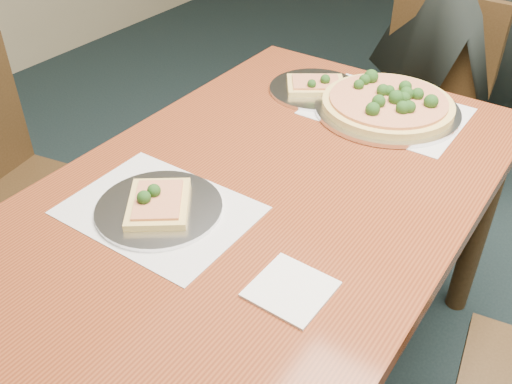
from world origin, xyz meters
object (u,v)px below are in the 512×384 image
Objects in this scene: slice_plate_far at (316,87)px; slice_plate_near at (158,206)px; pizza_pan at (388,104)px; dining_table at (256,223)px; chair_far at (421,106)px; chair_left at (8,183)px.

slice_plate_near is at bearing -89.27° from slice_plate_far.
slice_plate_far is (-0.23, -0.00, -0.01)m from pizza_pan.
slice_plate_near is 1.00× the size of slice_plate_far.
pizza_pan reaches higher than dining_table.
chair_far is (0.02, 1.07, -0.14)m from dining_table.
slice_plate_near is (0.70, -0.05, 0.25)m from chair_left.
chair_left reaches higher than dining_table.
chair_far is at bearing 97.02° from pizza_pan.
slice_plate_far is (0.69, 0.66, 0.25)m from chair_left.
slice_plate_near reaches higher than slice_plate_far.
pizza_pan is (0.09, 0.53, 0.12)m from dining_table.
pizza_pan is 1.46× the size of slice_plate_far.
chair_far is 3.25× the size of slice_plate_near.
chair_left is 1.17m from pizza_pan.
chair_left reaches higher than slice_plate_far.
dining_table is at bearing 52.58° from slice_plate_near.
slice_plate_near is at bearing -127.42° from dining_table.
chair_far is 1.28m from slice_plate_near.
slice_plate_near is at bearing -107.56° from pizza_pan.
chair_left is at bearing -136.14° from slice_plate_far.
slice_plate_near is at bearing -95.30° from chair_far.
pizza_pan is 1.46× the size of slice_plate_near.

